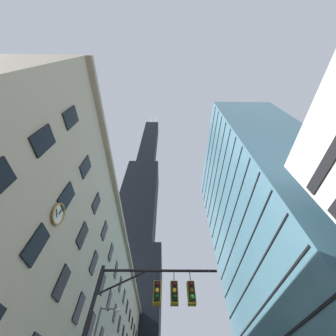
# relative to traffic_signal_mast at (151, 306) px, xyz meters

# --- Properties ---
(station_building) EXTENTS (17.14, 73.76, 23.65)m
(station_building) POSITION_rel_traffic_signal_mast_xyz_m (-15.56, 27.63, 6.70)
(station_building) COLOR #BCAF93
(station_building) RESTS_ON ground
(dark_skyscraper) EXTENTS (29.87, 29.87, 226.16)m
(dark_skyscraper) POSITION_rel_traffic_signal_mast_xyz_m (-16.25, 73.40, 62.18)
(dark_skyscraper) COLOR black
(dark_skyscraper) RESTS_ON ground
(glass_office_midrise) EXTENTS (17.30, 34.70, 59.47)m
(glass_office_midrise) POSITION_rel_traffic_signal_mast_xyz_m (23.27, 22.50, 24.63)
(glass_office_midrise) COLOR teal
(glass_office_midrise) RESTS_ON ground
(traffic_signal_mast) EXTENTS (6.59, 0.63, 6.85)m
(traffic_signal_mast) POSITION_rel_traffic_signal_mast_xyz_m (0.00, 0.00, 0.00)
(traffic_signal_mast) COLOR black
(traffic_signal_mast) RESTS_ON sidewalk_left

